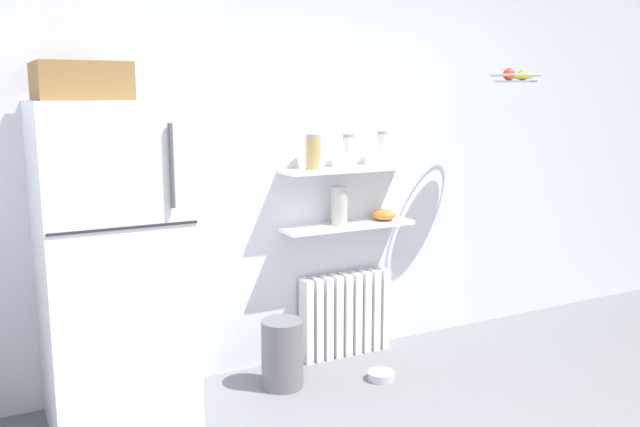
{
  "coord_description": "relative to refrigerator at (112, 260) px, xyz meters",
  "views": [
    {
      "loc": [
        -2.06,
        -1.85,
        1.75
      ],
      "look_at": [
        -0.23,
        1.6,
        1.05
      ],
      "focal_mm": 37.95,
      "sensor_mm": 36.0,
      "label": 1
    }
  ],
  "objects": [
    {
      "name": "back_wall",
      "position": [
        1.42,
        0.4,
        0.4
      ],
      "size": [
        7.04,
        0.1,
        2.6
      ],
      "primitive_type": "cube",
      "color": "silver",
      "rests_on": "ground_plane"
    },
    {
      "name": "refrigerator",
      "position": [
        0.0,
        0.0,
        0.0
      ],
      "size": [
        0.7,
        0.73,
        1.89
      ],
      "color": "silver",
      "rests_on": "ground_plane"
    },
    {
      "name": "radiator",
      "position": [
        1.55,
        0.27,
        -0.62
      ],
      "size": [
        0.64,
        0.12,
        0.56
      ],
      "color": "white",
      "rests_on": "ground_plane"
    },
    {
      "name": "wall_shelf_lower",
      "position": [
        1.55,
        0.24,
        -0.0
      ],
      "size": [
        0.91,
        0.22,
        0.02
      ],
      "primitive_type": "cube",
      "color": "white"
    },
    {
      "name": "wall_shelf_upper",
      "position": [
        1.55,
        0.24,
        0.37
      ],
      "size": [
        0.91,
        0.22,
        0.02
      ],
      "primitive_type": "cube",
      "color": "white"
    },
    {
      "name": "storage_jar_0",
      "position": [
        1.3,
        0.24,
        0.49
      ],
      "size": [
        0.1,
        0.1,
        0.22
      ],
      "color": "tan",
      "rests_on": "wall_shelf_upper"
    },
    {
      "name": "storage_jar_1",
      "position": [
        1.55,
        0.24,
        0.48
      ],
      "size": [
        0.08,
        0.08,
        0.21
      ],
      "color": "silver",
      "rests_on": "wall_shelf_upper"
    },
    {
      "name": "storage_jar_2",
      "position": [
        1.81,
        0.24,
        0.49
      ],
      "size": [
        0.08,
        0.08,
        0.23
      ],
      "color": "silver",
      "rests_on": "wall_shelf_upper"
    },
    {
      "name": "vase",
      "position": [
        1.49,
        0.24,
        0.13
      ],
      "size": [
        0.11,
        0.11,
        0.25
      ],
      "primitive_type": "cylinder",
      "color": "#B2ADA8",
      "rests_on": "wall_shelf_lower"
    },
    {
      "name": "shelf_bowl",
      "position": [
        1.83,
        0.24,
        0.04
      ],
      "size": [
        0.16,
        0.16,
        0.07
      ],
      "primitive_type": "ellipsoid",
      "color": "orange",
      "rests_on": "wall_shelf_lower"
    },
    {
      "name": "trash_bin",
      "position": [
        0.96,
        0.0,
        -0.69
      ],
      "size": [
        0.25,
        0.25,
        0.41
      ],
      "primitive_type": "cylinder",
      "color": "slate",
      "rests_on": "ground_plane"
    },
    {
      "name": "pet_food_bowl",
      "position": [
        1.54,
        -0.2,
        -0.87
      ],
      "size": [
        0.17,
        0.17,
        0.05
      ],
      "primitive_type": "cylinder",
      "color": "#B7B7BC",
      "rests_on": "ground_plane"
    },
    {
      "name": "hanging_fruit_basket",
      "position": [
        2.64,
        -0.08,
        0.96
      ],
      "size": [
        0.34,
        0.34,
        0.09
      ],
      "color": "#B2B2B7"
    }
  ]
}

